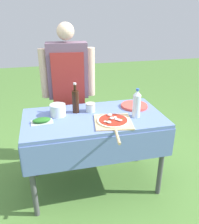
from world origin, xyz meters
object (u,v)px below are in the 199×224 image
at_px(prep_table, 94,126).
at_px(sauce_jar, 90,108).
at_px(person_cook, 68,84).
at_px(mixing_tub, 58,110).
at_px(oil_bottle, 76,101).
at_px(herb_container, 42,120).
at_px(plate_stack, 134,106).
at_px(pizza_on_peel, 113,121).
at_px(water_bottle, 137,104).

bearing_deg(prep_table, sauce_jar, 92.36).
bearing_deg(sauce_jar, person_cook, 108.50).
bearing_deg(mixing_tub, person_cook, 71.87).
height_order(prep_table, mixing_tub, mixing_tub).
distance_m(prep_table, mixing_tub, 0.38).
relative_size(oil_bottle, sauce_jar, 3.15).
bearing_deg(person_cook, prep_table, 110.51).
bearing_deg(herb_container, plate_stack, 9.07).
distance_m(prep_table, person_cook, 0.68).
bearing_deg(person_cook, mixing_tub, 77.10).
distance_m(pizza_on_peel, mixing_tub, 0.55).
relative_size(prep_table, herb_container, 6.69).
bearing_deg(oil_bottle, person_cook, 91.71).
relative_size(water_bottle, mixing_tub, 1.89).
xyz_separation_m(pizza_on_peel, oil_bottle, (-0.29, 0.32, 0.11)).
bearing_deg(pizza_on_peel, prep_table, 137.89).
height_order(water_bottle, plate_stack, water_bottle).
relative_size(prep_table, mixing_tub, 9.13).
relative_size(prep_table, pizza_on_peel, 2.36).
distance_m(pizza_on_peel, herb_container, 0.65).
bearing_deg(herb_container, person_cook, 62.54).
xyz_separation_m(prep_table, water_bottle, (0.39, -0.10, 0.24)).
distance_m(mixing_tub, sauce_jar, 0.32).
xyz_separation_m(prep_table, herb_container, (-0.49, -0.02, 0.13)).
bearing_deg(water_bottle, plate_stack, 72.31).
xyz_separation_m(prep_table, plate_stack, (0.47, 0.13, 0.12)).
relative_size(water_bottle, plate_stack, 1.00).
bearing_deg(plate_stack, mixing_tub, -177.65).
relative_size(prep_table, plate_stack, 4.84).
relative_size(person_cook, plate_stack, 5.84).
xyz_separation_m(mixing_tub, sauce_jar, (0.32, 0.02, -0.02)).
xyz_separation_m(person_cook, water_bottle, (0.56, -0.70, -0.02)).
relative_size(pizza_on_peel, oil_bottle, 1.89).
distance_m(prep_table, herb_container, 0.50).
xyz_separation_m(oil_bottle, herb_container, (-0.34, -0.16, -0.10)).
relative_size(oil_bottle, herb_container, 1.50).
distance_m(oil_bottle, mixing_tub, 0.19).
xyz_separation_m(oil_bottle, mixing_tub, (-0.18, -0.04, -0.06)).
height_order(pizza_on_peel, herb_container, pizza_on_peel).
bearing_deg(pizza_on_peel, plate_stack, 53.35).
distance_m(person_cook, mixing_tub, 0.54).
relative_size(pizza_on_peel, herb_container, 2.84).
height_order(prep_table, oil_bottle, oil_bottle).
bearing_deg(water_bottle, mixing_tub, 164.32).
bearing_deg(herb_container, sauce_jar, 16.58).
distance_m(pizza_on_peel, sauce_jar, 0.34).
xyz_separation_m(prep_table, sauce_jar, (-0.01, 0.13, 0.15)).
bearing_deg(mixing_tub, sauce_jar, 4.21).
xyz_separation_m(pizza_on_peel, plate_stack, (0.32, 0.31, -0.00)).
bearing_deg(oil_bottle, plate_stack, -0.27).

